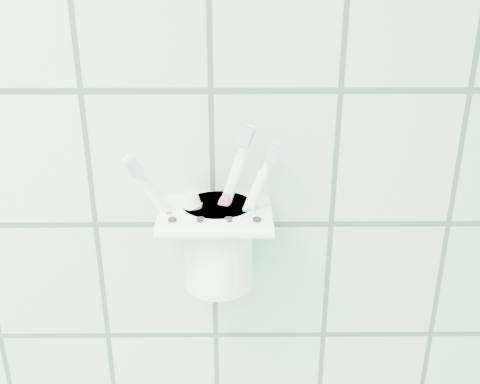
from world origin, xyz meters
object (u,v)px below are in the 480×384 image
object	(u,v)px
toothbrush_blue	(214,215)
toothpaste_tube	(216,234)
cup	(218,242)
holder_bracket	(216,215)
toothbrush_orange	(199,202)
toothbrush_pink	(210,204)

from	to	relation	value
toothbrush_blue	toothpaste_tube	bearing A→B (deg)	81.05
toothbrush_blue	cup	bearing A→B (deg)	84.03
holder_bracket	cup	size ratio (longest dim) A/B	1.21
holder_bracket	toothbrush_blue	size ratio (longest dim) A/B	0.69
cup	toothbrush_orange	xyz separation A→B (m)	(-0.02, 0.00, 0.06)
holder_bracket	toothbrush_orange	bearing A→B (deg)	163.52
toothbrush_blue	toothbrush_orange	distance (m)	0.03
toothbrush_pink	toothbrush_orange	xyz separation A→B (m)	(-0.01, -0.00, 0.01)
cup	toothbrush_pink	size ratio (longest dim) A/B	0.58
toothpaste_tube	toothbrush_orange	bearing A→B (deg)	135.98
toothbrush_blue	toothbrush_orange	size ratio (longest dim) A/B	0.93
toothbrush_orange	toothpaste_tube	distance (m)	0.05
cup	toothbrush_orange	bearing A→B (deg)	175.93
cup	holder_bracket	bearing A→B (deg)	-116.04
holder_bracket	cup	world-z (taller)	same
toothbrush_blue	toothpaste_tube	world-z (taller)	toothbrush_blue
holder_bracket	cup	distance (m)	0.04
toothbrush_orange	toothpaste_tube	bearing A→B (deg)	-17.33
cup	toothbrush_blue	distance (m)	0.06
toothbrush_orange	toothpaste_tube	world-z (taller)	toothbrush_orange
holder_bracket	toothpaste_tube	bearing A→B (deg)	-88.14
cup	toothbrush_blue	bearing A→B (deg)	-98.34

